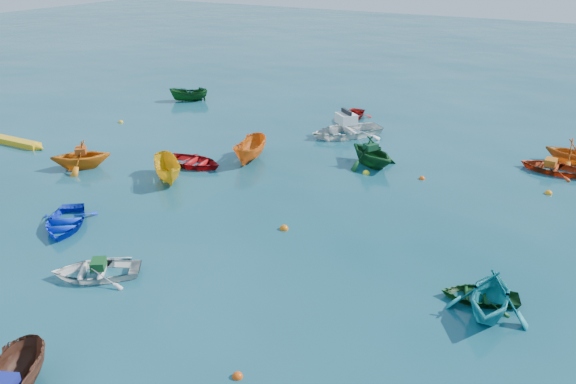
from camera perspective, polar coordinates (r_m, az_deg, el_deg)
The scene contains 28 objects.
ground at distance 22.10m, azimuth -6.38°, elevation -5.54°, with size 160.00×160.00×0.00m, color #0A3E4C.
dinghy_blue_sw at distance 25.23m, azimuth -21.65°, elevation -3.29°, with size 2.30×3.21×0.67m, color #1133DA.
dinghy_white_near at distance 21.30m, azimuth -18.81°, elevation -8.04°, with size 2.19×3.07×0.64m, color white.
dinghy_orange_w at distance 31.51m, azimuth -20.15°, elevation 2.33°, with size 2.59×3.01×1.58m, color orange.
sampan_yellow_mid at distance 28.69m, azimuth -12.01°, elevation 1.22°, with size 1.22×3.24×1.25m, color #EBAD14.
dinghy_green_e at distance 20.01m, azimuth 18.82°, elevation -10.28°, with size 1.79×2.50×0.52m, color #0F4218.
dinghy_cyan_se at distance 19.45m, azimuth 19.59°, elevation -11.48°, with size 2.57×2.98×1.57m, color teal.
dinghy_red_nw at distance 30.26m, azimuth -9.54°, elevation 2.64°, with size 2.30×3.22×0.67m, color #A90E11.
sampan_orange_n at distance 30.68m, azimuth -3.80°, elevation 3.23°, with size 1.29×3.41×1.32m, color orange.
dinghy_green_n at distance 30.26m, azimuth 8.41°, elevation 2.72°, with size 2.76×3.20×1.68m, color #114C1F.
dinghy_red_ne at distance 32.15m, azimuth 25.16°, elevation 1.91°, with size 2.24×3.13×0.65m, color #AC300E.
dinghy_red_far at distance 38.24m, azimuth 6.27°, elevation 7.35°, with size 2.34×3.27×0.68m, color red.
dinghy_orange_far at distance 33.79m, azimuth 26.74°, elevation 2.61°, with size 2.40×2.78×1.46m, color #D26313.
sampan_green_far at distance 43.29m, azimuth -10.01°, elevation 9.10°, with size 1.06×2.81×1.09m, color #0F4114.
kayak_yellow at distance 36.68m, azimuth -25.81°, elevation 4.34°, with size 0.63×4.19×0.43m, color yellow, non-canonical shape.
motorboat_white at distance 34.86m, azimuth 5.86°, elevation 5.72°, with size 3.23×4.52×1.54m, color white.
tarp_green_a at distance 21.04m, azimuth -18.71°, elevation -6.94°, with size 0.63×0.48×0.31m, color #134C20.
tarp_orange_a at distance 31.19m, azimuth -20.31°, elevation 3.98°, with size 0.69×0.52×0.34m, color #BB4713.
tarp_green_b at distance 29.99m, azimuth 8.40°, elevation 4.57°, with size 0.67×0.51×0.33m, color #104124.
tarp_orange_b at distance 31.99m, azimuth 25.14°, elevation 2.77°, with size 0.71×0.54×0.34m, color #BE5D13.
buoy_ye_a at distance 28.49m, azimuth -12.31°, elevation 1.03°, with size 0.30×0.30×0.30m, color yellow.
buoy_or_b at distance 16.17m, azimuth -5.15°, elevation -18.20°, with size 0.30×0.30×0.30m, color #DA470B.
buoy_ye_b at distance 38.91m, azimuth -16.62°, elevation 6.78°, with size 0.32×0.32×0.32m, color gold.
buoy_or_c at distance 23.26m, azimuth -0.40°, elevation -3.79°, with size 0.37×0.37×0.37m, color #DA620B.
buoy_ye_c at distance 29.11m, azimuth 7.94°, elevation 1.88°, with size 0.36×0.36×0.36m, color yellow.
buoy_or_d at distance 28.96m, azimuth 13.46°, elevation 1.31°, with size 0.30×0.30×0.30m, color #FF560D.
buoy_ye_d at distance 34.42m, azimuth 3.70°, elevation 5.56°, with size 0.39×0.39×0.39m, color yellow.
buoy_or_e at distance 29.22m, azimuth 24.94°, elevation -0.16°, with size 0.35×0.35×0.35m, color orange.
Camera 1 is at (11.47, -15.48, 10.82)m, focal length 35.00 mm.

